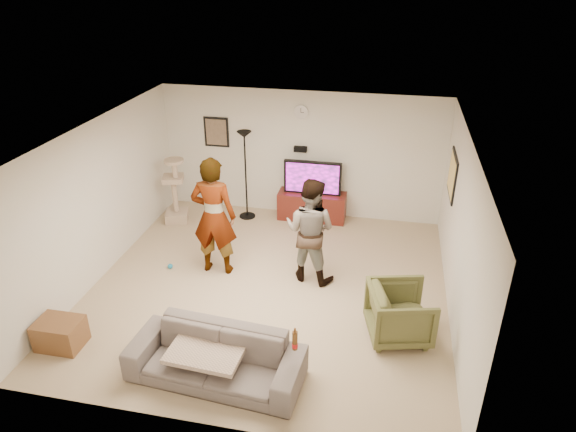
% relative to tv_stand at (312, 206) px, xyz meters
% --- Properties ---
extents(floor, '(5.50, 5.50, 0.02)m').
position_rel_tv_stand_xyz_m(floor, '(-0.28, -2.50, -0.29)').
color(floor, tan).
rests_on(floor, ground).
extents(ceiling, '(5.50, 5.50, 0.02)m').
position_rel_tv_stand_xyz_m(ceiling, '(-0.28, -2.50, 2.23)').
color(ceiling, white).
rests_on(ceiling, wall_back).
extents(wall_back, '(5.50, 0.04, 2.50)m').
position_rel_tv_stand_xyz_m(wall_back, '(-0.28, 0.25, 0.97)').
color(wall_back, beige).
rests_on(wall_back, floor).
extents(wall_front, '(5.50, 0.04, 2.50)m').
position_rel_tv_stand_xyz_m(wall_front, '(-0.28, -5.25, 0.97)').
color(wall_front, beige).
rests_on(wall_front, floor).
extents(wall_left, '(0.04, 5.50, 2.50)m').
position_rel_tv_stand_xyz_m(wall_left, '(-3.03, -2.50, 0.97)').
color(wall_left, beige).
rests_on(wall_left, floor).
extents(wall_right, '(0.04, 5.50, 2.50)m').
position_rel_tv_stand_xyz_m(wall_right, '(2.47, -2.50, 0.97)').
color(wall_right, beige).
rests_on(wall_right, floor).
extents(wall_clock, '(0.26, 0.04, 0.26)m').
position_rel_tv_stand_xyz_m(wall_clock, '(-0.28, 0.22, 1.82)').
color(wall_clock, white).
rests_on(wall_clock, wall_back).
extents(wall_speaker, '(0.25, 0.10, 0.10)m').
position_rel_tv_stand_xyz_m(wall_speaker, '(-0.28, 0.19, 1.10)').
color(wall_speaker, black).
rests_on(wall_speaker, wall_back).
extents(picture_back, '(0.42, 0.03, 0.52)m').
position_rel_tv_stand_xyz_m(picture_back, '(-1.98, 0.23, 1.32)').
color(picture_back, brown).
rests_on(picture_back, wall_back).
extents(picture_right, '(0.03, 0.78, 0.62)m').
position_rel_tv_stand_xyz_m(picture_right, '(2.45, -0.90, 1.22)').
color(picture_right, '#EEC264').
rests_on(picture_right, wall_right).
extents(tv_stand, '(1.33, 0.45, 0.55)m').
position_rel_tv_stand_xyz_m(tv_stand, '(0.00, 0.00, 0.00)').
color(tv_stand, '#481610').
rests_on(tv_stand, floor).
extents(console_box, '(0.40, 0.30, 0.07)m').
position_rel_tv_stand_xyz_m(console_box, '(-0.10, -0.40, -0.24)').
color(console_box, silver).
rests_on(console_box, floor).
extents(tv, '(1.12, 0.08, 0.66)m').
position_rel_tv_stand_xyz_m(tv, '(0.00, 0.00, 0.61)').
color(tv, black).
rests_on(tv, tv_stand).
extents(tv_screen, '(1.03, 0.01, 0.58)m').
position_rel_tv_stand_xyz_m(tv_screen, '(0.00, -0.04, 0.61)').
color(tv_screen, '#DB12CF').
rests_on(tv_screen, tv).
extents(floor_lamp, '(0.32, 0.32, 1.77)m').
position_rel_tv_stand_xyz_m(floor_lamp, '(-1.29, -0.18, 0.61)').
color(floor_lamp, black).
rests_on(floor_lamp, floor).
extents(cat_tree, '(0.53, 0.53, 1.33)m').
position_rel_tv_stand_xyz_m(cat_tree, '(-2.61, -0.63, 0.39)').
color(cat_tree, tan).
rests_on(cat_tree, floor).
extents(person_left, '(0.74, 0.49, 1.99)m').
position_rel_tv_stand_xyz_m(person_left, '(-1.24, -2.18, 0.72)').
color(person_left, gray).
rests_on(person_left, floor).
extents(person_right, '(0.97, 0.84, 1.73)m').
position_rel_tv_stand_xyz_m(person_right, '(0.30, -2.09, 0.59)').
color(person_right, teal).
rests_on(person_right, floor).
extents(sofa, '(2.20, 1.00, 0.63)m').
position_rel_tv_stand_xyz_m(sofa, '(-0.45, -4.54, 0.04)').
color(sofa, '#5C524F').
rests_on(sofa, floor).
extents(throw_blanket, '(0.94, 0.76, 0.06)m').
position_rel_tv_stand_xyz_m(throw_blanket, '(-0.55, -4.54, 0.15)').
color(throw_blanket, tan).
rests_on(throw_blanket, sofa).
extents(beer_bottle, '(0.06, 0.06, 0.25)m').
position_rel_tv_stand_xyz_m(beer_bottle, '(0.54, -4.54, 0.47)').
color(beer_bottle, '#563315').
rests_on(beer_bottle, sofa).
extents(armchair, '(1.00, 0.98, 0.76)m').
position_rel_tv_stand_xyz_m(armchair, '(1.74, -3.28, 0.10)').
color(armchair, brown).
rests_on(armchair, floor).
extents(side_table, '(0.59, 0.45, 0.39)m').
position_rel_tv_stand_xyz_m(side_table, '(-2.68, -4.40, -0.08)').
color(side_table, brown).
rests_on(side_table, floor).
extents(toy_ball, '(0.09, 0.09, 0.09)m').
position_rel_tv_stand_xyz_m(toy_ball, '(-2.03, -2.32, -0.23)').
color(toy_ball, teal).
rests_on(toy_ball, floor).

